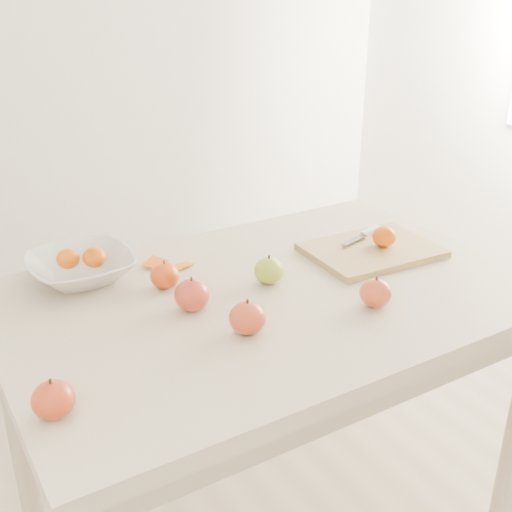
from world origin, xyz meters
TOP-DOWN VIEW (x-y plane):
  - table at (0.00, 0.00)m, footprint 1.20×0.80m
  - cutting_board at (0.35, 0.04)m, footprint 0.34×0.26m
  - board_tangerine at (0.38, 0.03)m, footprint 0.06×0.06m
  - fruit_bowl at (-0.35, 0.28)m, footprint 0.25×0.25m
  - bowl_tangerine_near at (-0.37, 0.29)m, footprint 0.05×0.05m
  - bowl_tangerine_far at (-0.32, 0.27)m, footprint 0.06×0.06m
  - orange_peel_a at (-0.16, 0.26)m, footprint 0.07×0.07m
  - orange_peel_b at (-0.11, 0.22)m, footprint 0.05×0.04m
  - paring_knife at (0.39, 0.11)m, footprint 0.17×0.07m
  - apple_green at (0.03, 0.04)m, footprint 0.07×0.07m
  - apple_red_c at (-0.13, -0.13)m, footprint 0.08×0.08m
  - apple_red_d at (-0.54, -0.20)m, footprint 0.07×0.07m
  - apple_red_a at (-0.19, 0.14)m, footprint 0.07×0.07m
  - apple_red_e at (0.17, -0.18)m, footprint 0.07×0.07m
  - apple_red_b at (-0.18, 0.01)m, footprint 0.08×0.08m

SIDE VIEW (x-z plane):
  - table at x=0.00m, z-range 0.28..1.03m
  - orange_peel_a at x=-0.16m, z-range 0.75..0.76m
  - orange_peel_b at x=-0.11m, z-range 0.75..0.76m
  - cutting_board at x=0.35m, z-range 0.75..0.77m
  - paring_knife at x=0.39m, z-range 0.77..0.78m
  - fruit_bowl at x=-0.35m, z-range 0.75..0.81m
  - apple_red_a at x=-0.19m, z-range 0.75..0.81m
  - apple_green at x=0.03m, z-range 0.75..0.81m
  - apple_red_e at x=0.17m, z-range 0.75..0.81m
  - apple_red_d at x=-0.54m, z-range 0.75..0.81m
  - apple_red_c at x=-0.13m, z-range 0.75..0.82m
  - apple_red_b at x=-0.18m, z-range 0.75..0.82m
  - board_tangerine at x=0.38m, z-range 0.77..0.82m
  - bowl_tangerine_near at x=-0.37m, z-range 0.78..0.83m
  - bowl_tangerine_far at x=-0.32m, z-range 0.78..0.83m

